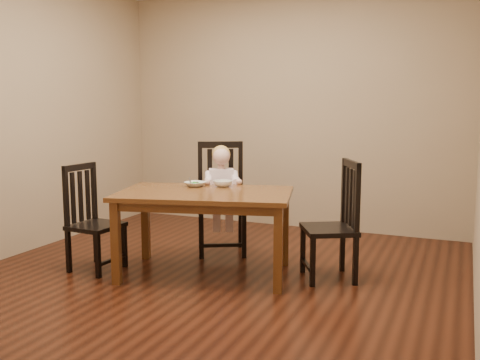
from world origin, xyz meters
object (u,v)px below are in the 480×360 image
at_px(chair_left, 92,220).
at_px(bowl_peas, 195,184).
at_px(bowl_veg, 223,184).
at_px(chair_right, 335,223).
at_px(dining_table, 205,201).
at_px(chair_child, 221,200).
at_px(toddler, 221,187).

bearing_deg(chair_left, bowl_peas, 124.26).
bearing_deg(bowl_veg, chair_right, 1.19).
bearing_deg(bowl_veg, dining_table, -95.18).
height_order(chair_right, bowl_veg, chair_right).
xyz_separation_m(chair_child, bowl_veg, (0.20, -0.39, 0.22)).
bearing_deg(bowl_peas, bowl_veg, 23.00).
bearing_deg(toddler, chair_left, 19.65).
xyz_separation_m(chair_child, chair_right, (1.19, -0.37, -0.04)).
distance_m(bowl_peas, bowl_veg, 0.24).
xyz_separation_m(bowl_peas, bowl_veg, (0.22, 0.09, 0.00)).
distance_m(dining_table, toddler, 0.66).
relative_size(dining_table, chair_child, 1.49).
xyz_separation_m(dining_table, chair_child, (-0.17, 0.69, -0.12)).
height_order(dining_table, chair_left, chair_left).
xyz_separation_m(dining_table, toddler, (-0.15, 0.64, 0.02)).
relative_size(chair_child, toddler, 2.01).
bearing_deg(bowl_peas, chair_child, 87.36).
xyz_separation_m(dining_table, bowl_peas, (-0.20, 0.20, 0.10)).
bearing_deg(chair_right, bowl_veg, 62.61).
distance_m(chair_right, bowl_veg, 1.03).
bearing_deg(toddler, dining_table, 74.94).
xyz_separation_m(chair_right, bowl_peas, (-1.22, -0.12, 0.26)).
distance_m(dining_table, chair_right, 1.08).
relative_size(toddler, bowl_peas, 3.02).
bearing_deg(dining_table, chair_right, 17.32).
distance_m(dining_table, chair_left, 1.01).
distance_m(chair_child, chair_right, 1.25).
xyz_separation_m(chair_left, chair_right, (1.98, 0.57, 0.03)).
height_order(chair_right, toddler, chair_right).
bearing_deg(chair_right, chair_left, 77.48).
height_order(chair_child, chair_left, chair_child).
xyz_separation_m(toddler, bowl_veg, (0.18, -0.35, 0.09)).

